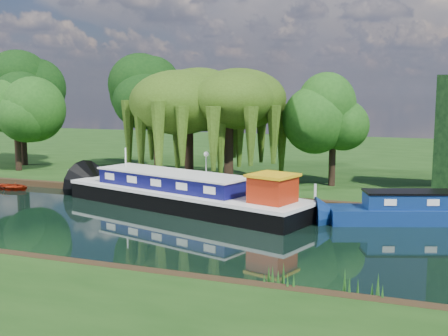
% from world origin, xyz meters
% --- Properties ---
extents(ground, '(120.00, 120.00, 0.00)m').
position_xyz_m(ground, '(0.00, 0.00, 0.00)').
color(ground, black).
extents(far_bank, '(120.00, 52.00, 0.45)m').
position_xyz_m(far_bank, '(0.00, 34.00, 0.23)').
color(far_bank, '#15350E').
rests_on(far_bank, ground).
extents(dutch_barge, '(17.86, 8.85, 3.69)m').
position_xyz_m(dutch_barge, '(1.42, 4.68, 0.91)').
color(dutch_barge, black).
rests_on(dutch_barge, ground).
extents(narrowboat, '(13.35, 6.68, 1.95)m').
position_xyz_m(narrowboat, '(16.98, 6.49, 0.70)').
color(narrowboat, navy).
rests_on(narrowboat, ground).
extents(red_dinghy, '(3.12, 2.30, 0.62)m').
position_xyz_m(red_dinghy, '(-13.67, 6.31, 0.00)').
color(red_dinghy, maroon).
rests_on(red_dinghy, ground).
extents(willow_left, '(6.84, 6.84, 8.19)m').
position_xyz_m(willow_left, '(-1.76, 12.46, 6.40)').
color(willow_left, black).
rests_on(willow_left, far_bank).
extents(willow_right, '(6.38, 6.38, 7.77)m').
position_xyz_m(willow_right, '(1.64, 12.17, 6.12)').
color(willow_right, black).
rests_on(willow_right, far_bank).
extents(tree_far_left, '(4.88, 4.88, 7.86)m').
position_xyz_m(tree_far_left, '(-18.09, 12.24, 5.84)').
color(tree_far_left, black).
rests_on(tree_far_left, far_bank).
extents(tree_far_back, '(5.71, 5.71, 9.61)m').
position_xyz_m(tree_far_back, '(-20.22, 15.45, 7.15)').
color(tree_far_back, black).
rests_on(tree_far_back, far_bank).
extents(tree_far_mid, '(5.64, 5.64, 9.23)m').
position_xyz_m(tree_far_mid, '(-6.40, 16.11, 6.81)').
color(tree_far_mid, black).
rests_on(tree_far_mid, far_bank).
extents(tree_far_right, '(4.34, 4.34, 7.10)m').
position_xyz_m(tree_far_right, '(9.07, 14.04, 5.34)').
color(tree_far_right, black).
rests_on(tree_far_right, far_bank).
extents(lamppost, '(0.36, 0.36, 2.56)m').
position_xyz_m(lamppost, '(0.50, 10.50, 2.42)').
color(lamppost, silver).
rests_on(lamppost, far_bank).
extents(mooring_posts, '(19.16, 0.16, 1.00)m').
position_xyz_m(mooring_posts, '(-0.50, 8.40, 0.95)').
color(mooring_posts, silver).
rests_on(mooring_posts, far_bank).
extents(reeds_near, '(33.70, 1.50, 1.10)m').
position_xyz_m(reeds_near, '(6.87, -7.57, 0.55)').
color(reeds_near, '#164913').
rests_on(reeds_near, ground).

